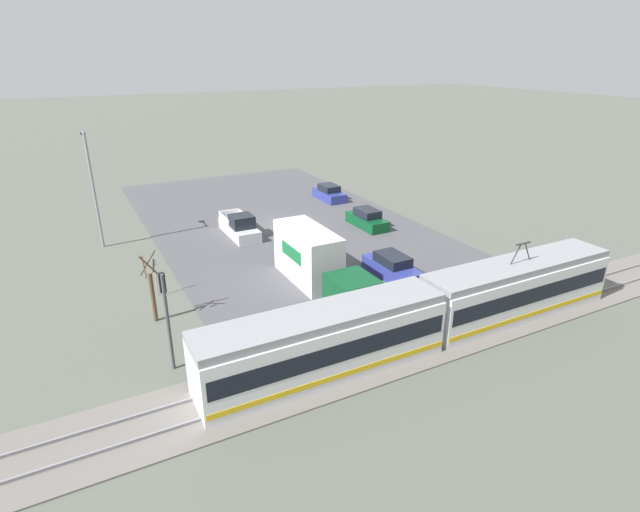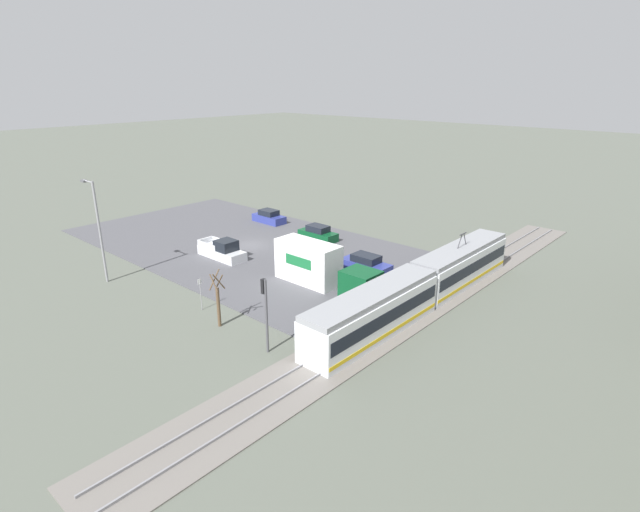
# 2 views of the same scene
# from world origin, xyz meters

# --- Properties ---
(ground_plane) EXTENTS (320.00, 320.00, 0.00)m
(ground_plane) POSITION_xyz_m (0.00, 0.00, 0.00)
(ground_plane) COLOR #565B51
(road_surface) EXTENTS (21.82, 40.96, 0.08)m
(road_surface) POSITION_xyz_m (0.00, 0.00, 0.04)
(road_surface) COLOR #4C4C51
(road_surface) RESTS_ON ground
(rail_bed) EXTENTS (54.80, 4.40, 0.22)m
(rail_bed) POSITION_xyz_m (0.00, 21.02, 0.05)
(rail_bed) COLOR slate
(rail_bed) RESTS_ON ground
(light_rail_tram) EXTENTS (24.74, 2.75, 4.33)m
(light_rail_tram) POSITION_xyz_m (0.83, 21.02, 1.63)
(light_rail_tram) COLOR white
(light_rail_tram) RESTS_ON ground
(box_truck) EXTENTS (2.41, 9.93, 3.52)m
(box_truck) POSITION_xyz_m (3.08, 12.67, 1.70)
(box_truck) COLOR #0C4723
(box_truck) RESTS_ON ground
(pickup_truck) EXTENTS (1.92, 5.40, 1.92)m
(pickup_truck) POSITION_xyz_m (4.29, 0.99, 0.80)
(pickup_truck) COLOR silver
(pickup_truck) RESTS_ON ground
(sedan_car_0) EXTENTS (1.86, 4.73, 1.57)m
(sedan_car_0) POSITION_xyz_m (-2.16, 13.54, 0.72)
(sedan_car_0) COLOR navy
(sedan_car_0) RESTS_ON ground
(sedan_car_1) EXTENTS (1.83, 4.26, 1.55)m
(sedan_car_1) POSITION_xyz_m (-7.48, -5.16, 0.72)
(sedan_car_1) COLOR navy
(sedan_car_1) RESTS_ON ground
(sedan_car_2) EXTENTS (1.79, 4.43, 1.59)m
(sedan_car_2) POSITION_xyz_m (-6.29, 3.96, 0.73)
(sedan_car_2) COLOR #0C4723
(sedan_car_2) RESTS_ON ground
(traffic_light_pole) EXTENTS (0.28, 0.47, 4.99)m
(traffic_light_pole) POSITION_xyz_m (13.36, 17.31, 3.25)
(traffic_light_pole) COLOR #47474C
(traffic_light_pole) RESTS_ON ground
(street_tree) EXTENTS (0.99, 0.83, 4.16)m
(street_tree) POSITION_xyz_m (13.22, 12.19, 1.89)
(street_tree) COLOR brown
(street_tree) RESTS_ON ground
(street_lamp_near_crossing) EXTENTS (0.36, 1.95, 8.76)m
(street_lamp_near_crossing) POSITION_xyz_m (14.63, -1.92, 5.02)
(street_lamp_near_crossing) COLOR gray
(street_lamp_near_crossing) RESTS_ON ground
(no_parking_sign) EXTENTS (0.32, 0.08, 2.52)m
(no_parking_sign) POSITION_xyz_m (12.49, 9.06, 1.52)
(no_parking_sign) COLOR gray
(no_parking_sign) RESTS_ON ground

